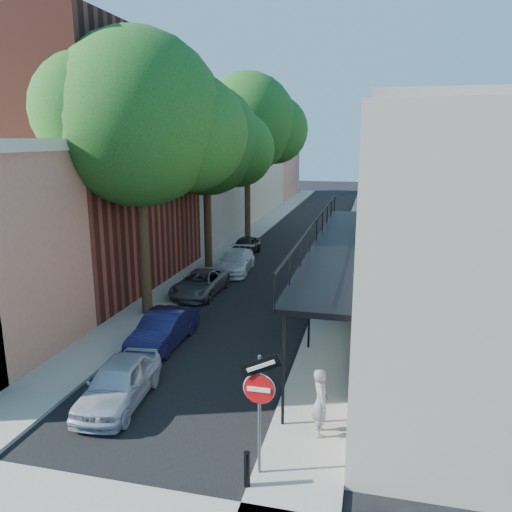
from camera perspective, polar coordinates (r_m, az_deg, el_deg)
The scene contains 17 objects.
ground at distance 12.31m, azimuth -16.61°, elevation -23.68°, with size 160.00×160.00×0.00m, color black.
road_surface at distance 39.42m, azimuth 5.50°, elevation 2.57°, with size 6.00×64.00×0.01m, color black.
sidewalk_left at distance 40.14m, azimuth -0.17°, elevation 2.91°, with size 2.00×64.00×0.12m, color gray.
sidewalk_right at distance 39.07m, azimuth 11.32°, elevation 2.36°, with size 2.00×64.00×0.12m, color gray.
buildings_left at distance 39.98m, azimuth -8.11°, elevation 9.78°, with size 10.10×59.10×12.00m.
buildings_right at distance 38.14m, azimuth 19.18°, elevation 8.25°, with size 9.80×55.00×10.00m.
sign_post at distance 10.94m, azimuth 0.40°, elevation -15.47°, with size 0.89×0.17×2.99m.
bollard at distance 11.40m, azimuth -1.04°, elevation -23.19°, with size 0.14×0.14×0.80m, color black.
oak_near at distance 20.56m, azimuth -11.91°, elevation 14.64°, with size 7.48×6.80×11.42m.
oak_mid at distance 28.00m, azimuth -4.83°, elevation 12.76°, with size 6.60×6.00×10.20m.
oak_far at distance 36.69m, azimuth -0.20°, elevation 14.80°, with size 7.70×7.00×11.90m.
parked_car_a at distance 14.92m, azimuth -15.41°, elevation -13.79°, with size 1.48×3.68×1.25m, color #B1B6C4.
parked_car_b at distance 18.37m, azimuth -10.56°, elevation -8.25°, with size 1.31×3.77×1.24m, color #13143C.
parked_car_c at distance 23.93m, azimuth -6.43°, elevation -3.13°, with size 1.87×4.06×1.13m, color #505257.
parked_car_d at distance 27.81m, azimuth -2.31°, elevation -0.65°, with size 1.69×4.15×1.21m, color white.
parked_car_e at distance 31.81m, azimuth -1.24°, elevation 1.12°, with size 1.39×3.47×1.18m, color black.
pedestrian at distance 12.86m, azimuth 7.39°, elevation -16.21°, with size 0.63×0.42×1.74m, color slate.
Camera 1 is at (5.32, -8.37, 7.30)m, focal length 35.00 mm.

